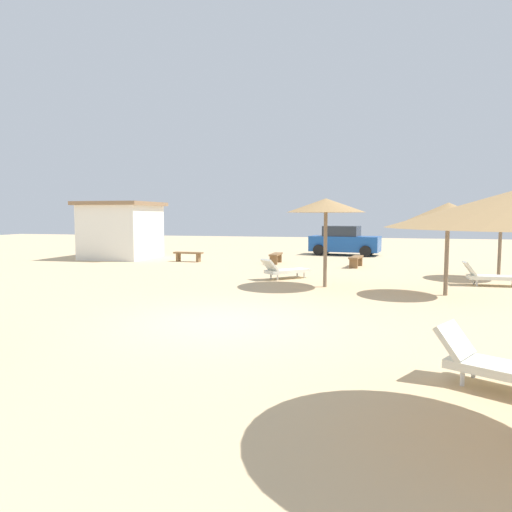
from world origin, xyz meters
TOP-DOWN VIEW (x-y plane):
  - ground_plane at (0.00, 0.00)m, footprint 80.00×80.00m
  - parasol_0 at (7.72, 9.10)m, footprint 2.33×2.33m
  - parasol_1 at (1.68, 5.56)m, footprint 2.55×2.55m
  - parasol_4 at (5.27, 4.82)m, footprint 2.29×2.29m
  - lounger_0 at (7.01, 7.18)m, footprint 1.85×0.66m
  - lounger_1 at (0.04, 7.17)m, footprint 1.77×1.77m
  - lounger_3 at (4.92, -2.91)m, footprint 1.93×1.46m
  - bench_0 at (-5.87, 12.27)m, footprint 1.51×0.43m
  - bench_1 at (-1.39, 12.51)m, footprint 0.40×1.50m
  - bench_2 at (2.47, 11.83)m, footprint 0.64×1.54m
  - parked_car at (1.55, 18.21)m, footprint 4.21×2.46m
  - beach_cabana at (-10.14, 13.20)m, footprint 3.76×3.91m

SIDE VIEW (x-z plane):
  - ground_plane at x=0.00m, z-range 0.00..0.00m
  - lounger_1 at x=0.04m, z-range -0.07..0.71m
  - lounger_3 at x=4.92m, z-range -0.07..0.72m
  - lounger_0 at x=7.01m, z-range -0.08..0.73m
  - bench_0 at x=-5.87m, z-range 0.10..0.59m
  - bench_1 at x=-1.39m, z-range 0.10..0.59m
  - bench_2 at x=2.47m, z-range 0.10..0.59m
  - parked_car at x=1.55m, z-range -0.04..1.68m
  - beach_cabana at x=-10.14m, z-range 0.02..3.09m
  - parasol_4 at x=5.27m, z-range 1.08..3.79m
  - parasol_0 at x=7.72m, z-range 1.18..4.03m
  - parasol_1 at x=1.68m, z-range 1.20..4.09m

